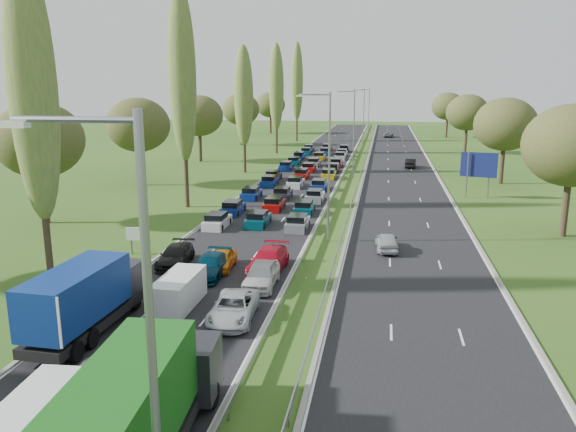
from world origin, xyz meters
The scene contains 25 objects.
ground centered at (4.50, 80.00, 0.00)m, with size 260.00×260.00×0.00m, color #294F18.
near_carriageway centered at (-2.25, 82.50, 0.00)m, with size 10.50×215.00×0.04m, color black.
far_carriageway centered at (11.25, 82.50, 0.00)m, with size 10.50×215.00×0.04m, color black.
central_reservation centered at (4.50, 82.50, 0.55)m, with size 2.36×215.00×0.32m.
lamp_columns centered at (4.50, 78.00, 6.00)m, with size 0.18×140.18×12.00m.
poplar_row centered at (-11.50, 68.17, 12.39)m, with size 2.80×127.80×22.44m.
woodland_left centered at (-22.00, 62.63, 7.68)m, with size 8.00×166.00×11.10m.
woodland_right centered at (24.00, 66.67, 7.68)m, with size 8.00×153.00×11.10m.
traffic_queue_fill centered at (-2.25, 77.67, 0.44)m, with size 9.14×68.32×0.80m.
near_car_3 centered at (-5.52, 34.81, 0.71)m, with size 1.94×4.76×1.38m, color black.
near_car_6 centered at (-2.39, 16.78, 0.74)m, with size 2.38×5.17×1.44m, color slate.
near_car_7 centered at (-2.38, 32.98, 0.73)m, with size 1.98×4.87×1.41m, color #042F44.
near_car_8 centered at (-2.04, 34.54, 0.70)m, with size 1.60×3.97×1.35m, color #C5760D.
near_car_9 centered at (1.14, 16.78, 0.76)m, with size 1.56×4.47×1.47m, color black.
near_car_10 centered at (1.06, 26.16, 0.71)m, with size 2.28×4.95×1.38m, color #B1B7BB.
near_car_11 centered at (1.24, 34.62, 0.79)m, with size 2.15×5.29×1.53m, color #B50B21.
near_car_12 centered at (1.43, 31.54, 0.82)m, with size 1.89×4.70×1.60m, color silver.
far_car_0 centered at (9.27, 41.12, 0.71)m, with size 1.64×4.07×1.39m, color #A1A7AB.
far_car_1 centered at (12.96, 88.10, 0.76)m, with size 1.57×4.50×1.48m, color black.
far_car_2 centered at (9.71, 143.54, 0.75)m, with size 2.42×5.24×1.46m, color slate.
blue_lorry centered at (-5.86, 23.37, 1.92)m, with size 2.42×8.72×3.68m.
white_van_front centered at (-2.41, 13.85, 1.10)m, with size 2.09×5.34×2.15m.
white_van_rear centered at (-2.50, 27.68, 0.96)m, with size 1.83×4.66×1.87m.
info_sign centered at (-9.40, 36.87, 1.37)m, with size 1.50×0.23×2.10m.
direction_sign centered at (19.40, 64.32, 3.57)m, with size 3.91×1.04×5.20m.
Camera 1 is at (8.79, -1.38, 12.37)m, focal length 35.00 mm.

